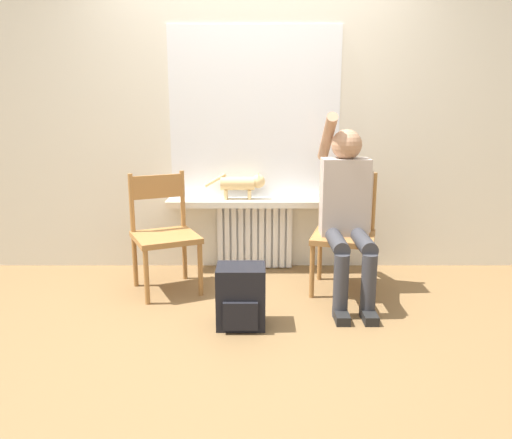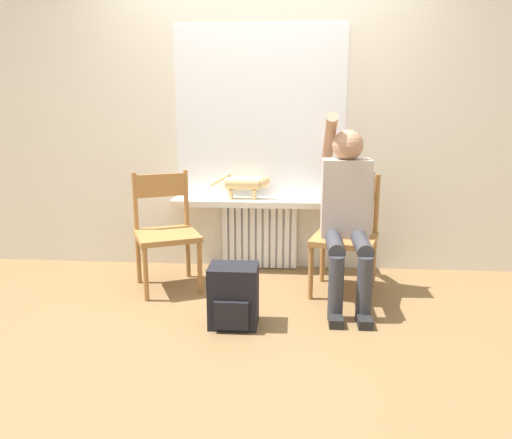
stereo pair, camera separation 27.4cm
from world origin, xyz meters
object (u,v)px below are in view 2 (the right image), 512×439
person (347,207)px  cat (247,183)px  chair_left (166,230)px  backpack (234,296)px  chair_right (345,233)px

person → cat: (-0.75, 0.58, 0.07)m
person → chair_left: bearing=174.8°
backpack → chair_right: bearing=40.8°
chair_right → person: size_ratio=0.66×
person → cat: size_ratio=2.65×
chair_right → backpack: 1.02m
chair_left → person: 1.35m
chair_right → person: (-0.01, -0.12, 0.22)m
chair_left → backpack: size_ratio=2.23×
cat → chair_right: bearing=-31.2°
cat → person: bearing=-37.9°
chair_right → cat: chair_right is taller
cat → backpack: 1.23m
chair_left → backpack: (0.59, -0.64, -0.25)m
person → cat: bearing=142.1°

